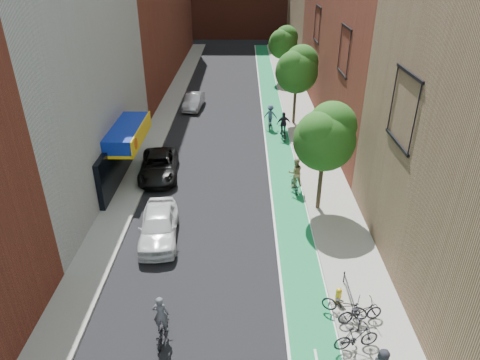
{
  "coord_description": "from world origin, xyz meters",
  "views": [
    {
      "loc": [
        1.27,
        -11.28,
        13.3
      ],
      "look_at": [
        1.06,
        10.82,
        1.5
      ],
      "focal_mm": 32.0,
      "sensor_mm": 36.0,
      "label": 1
    }
  ],
  "objects_px": {
    "parked_car_white": "(159,225)",
    "cyclist_lane_mid": "(283,129)",
    "parked_car_silver": "(194,101)",
    "cyclist_lead": "(162,325)",
    "cyclist_lane_far": "(270,118)",
    "cyclist_lane_near": "(295,177)",
    "fire_hydrant": "(339,295)",
    "parked_car_black": "(159,166)"
  },
  "relations": [
    {
      "from": "parked_car_white",
      "to": "cyclist_lane_mid",
      "type": "relative_size",
      "value": 2.15
    },
    {
      "from": "parked_car_silver",
      "to": "cyclist_lead",
      "type": "xyz_separation_m",
      "value": [
        1.69,
        -27.77,
        -0.03
      ]
    },
    {
      "from": "cyclist_lead",
      "to": "cyclist_lane_far",
      "type": "relative_size",
      "value": 0.97
    },
    {
      "from": "cyclist_lane_near",
      "to": "fire_hydrant",
      "type": "distance_m",
      "value": 9.9
    },
    {
      "from": "parked_car_white",
      "to": "parked_car_silver",
      "type": "bearing_deg",
      "value": 85.22
    },
    {
      "from": "parked_car_silver",
      "to": "cyclist_lane_mid",
      "type": "distance_m",
      "value": 10.95
    },
    {
      "from": "cyclist_lane_mid",
      "to": "fire_hydrant",
      "type": "distance_m",
      "value": 18.43
    },
    {
      "from": "parked_car_white",
      "to": "cyclist_lane_near",
      "type": "xyz_separation_m",
      "value": [
        7.6,
        5.14,
        0.18
      ]
    },
    {
      "from": "fire_hydrant",
      "to": "parked_car_silver",
      "type": "bearing_deg",
      "value": 108.83
    },
    {
      "from": "cyclist_lane_mid",
      "to": "cyclist_lane_far",
      "type": "xyz_separation_m",
      "value": [
        -0.93,
        2.22,
        0.1
      ]
    },
    {
      "from": "cyclist_lane_far",
      "to": "fire_hydrant",
      "type": "height_order",
      "value": "cyclist_lane_far"
    },
    {
      "from": "cyclist_lane_far",
      "to": "cyclist_lane_mid",
      "type": "bearing_deg",
      "value": 123.87
    },
    {
      "from": "parked_car_black",
      "to": "cyclist_lead",
      "type": "distance_m",
      "value": 13.95
    },
    {
      "from": "parked_car_black",
      "to": "fire_hydrant",
      "type": "distance_m",
      "value": 15.31
    },
    {
      "from": "parked_car_white",
      "to": "cyclist_lane_far",
      "type": "xyz_separation_m",
      "value": [
        6.63,
        15.91,
        0.13
      ]
    },
    {
      "from": "parked_car_black",
      "to": "fire_hydrant",
      "type": "relative_size",
      "value": 7.07
    },
    {
      "from": "parked_car_white",
      "to": "parked_car_black",
      "type": "distance_m",
      "value": 7.26
    },
    {
      "from": "cyclist_lead",
      "to": "fire_hydrant",
      "type": "xyz_separation_m",
      "value": [
        7.15,
        1.86,
        -0.14
      ]
    },
    {
      "from": "cyclist_lead",
      "to": "cyclist_lane_near",
      "type": "bearing_deg",
      "value": -116.99
    },
    {
      "from": "parked_car_black",
      "to": "cyclist_lane_far",
      "type": "distance_m",
      "value": 11.8
    },
    {
      "from": "parked_car_white",
      "to": "cyclist_lane_near",
      "type": "bearing_deg",
      "value": 28.17
    },
    {
      "from": "parked_car_silver",
      "to": "cyclist_lane_far",
      "type": "bearing_deg",
      "value": -32.45
    },
    {
      "from": "parked_car_silver",
      "to": "cyclist_lane_near",
      "type": "bearing_deg",
      "value": -59.07
    },
    {
      "from": "parked_car_black",
      "to": "cyclist_lead",
      "type": "xyz_separation_m",
      "value": [
        2.53,
        -13.71,
        -0.04
      ]
    },
    {
      "from": "cyclist_lead",
      "to": "cyclist_lane_mid",
      "type": "distance_m",
      "value": 21.22
    },
    {
      "from": "cyclist_lead",
      "to": "cyclist_lane_far",
      "type": "height_order",
      "value": "cyclist_lane_far"
    },
    {
      "from": "cyclist_lead",
      "to": "cyclist_lane_mid",
      "type": "height_order",
      "value": "cyclist_lane_mid"
    },
    {
      "from": "parked_car_white",
      "to": "cyclist_lane_far",
      "type": "relative_size",
      "value": 2.28
    },
    {
      "from": "parked_car_black",
      "to": "cyclist_lane_mid",
      "type": "bearing_deg",
      "value": 30.9
    },
    {
      "from": "parked_car_black",
      "to": "fire_hydrant",
      "type": "bearing_deg",
      "value": -56.46
    },
    {
      "from": "parked_car_black",
      "to": "cyclist_lane_mid",
      "type": "relative_size",
      "value": 2.37
    },
    {
      "from": "parked_car_black",
      "to": "cyclist_lane_mid",
      "type": "distance_m",
      "value": 10.99
    },
    {
      "from": "parked_car_white",
      "to": "cyclist_lead",
      "type": "distance_m",
      "value": 6.69
    },
    {
      "from": "parked_car_white",
      "to": "fire_hydrant",
      "type": "relative_size",
      "value": 6.42
    },
    {
      "from": "parked_car_white",
      "to": "parked_car_black",
      "type": "relative_size",
      "value": 0.91
    },
    {
      "from": "cyclist_lane_near",
      "to": "fire_hydrant",
      "type": "relative_size",
      "value": 3.0
    },
    {
      "from": "parked_car_black",
      "to": "cyclist_lane_far",
      "type": "relative_size",
      "value": 2.52
    },
    {
      "from": "cyclist_lane_mid",
      "to": "fire_hydrant",
      "type": "height_order",
      "value": "cyclist_lane_mid"
    },
    {
      "from": "parked_car_black",
      "to": "cyclist_lane_near",
      "type": "height_order",
      "value": "cyclist_lane_near"
    },
    {
      "from": "parked_car_white",
      "to": "cyclist_lane_far",
      "type": "distance_m",
      "value": 17.24
    },
    {
      "from": "cyclist_lane_mid",
      "to": "cyclist_lane_far",
      "type": "bearing_deg",
      "value": -73.71
    },
    {
      "from": "parked_car_black",
      "to": "cyclist_lane_near",
      "type": "relative_size",
      "value": 2.36
    }
  ]
}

